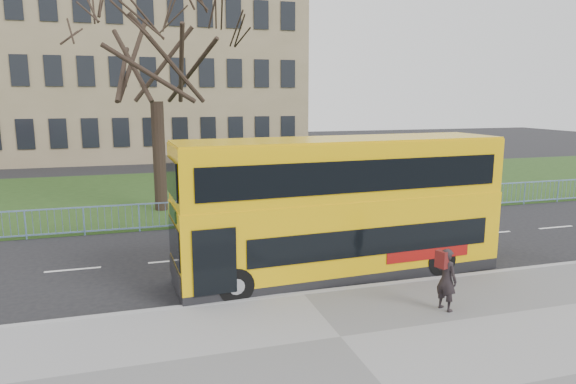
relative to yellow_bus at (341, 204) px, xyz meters
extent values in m
plane|color=black|center=(-1.57, 0.22, -2.12)|extent=(120.00, 120.00, 0.00)
cube|color=gray|center=(-1.57, -1.33, -2.05)|extent=(80.00, 0.20, 0.14)
cube|color=#1D3413|center=(-1.57, 14.52, -2.08)|extent=(80.00, 15.40, 0.08)
cube|color=#7D6D4F|center=(-6.57, 35.22, 4.88)|extent=(30.00, 15.00, 14.00)
cube|color=#E3AE09|center=(0.00, 0.01, -0.92)|extent=(9.54, 2.74, 1.75)
cube|color=#E3AE09|center=(0.00, 0.01, 0.11)|extent=(9.54, 2.74, 0.30)
cube|color=#E3AE09|center=(0.00, 0.01, 1.05)|extent=(9.49, 2.70, 1.57)
cube|color=black|center=(0.60, -1.09, -0.85)|extent=(7.27, 0.43, 0.76)
cube|color=black|center=(0.06, -1.10, 0.97)|extent=(8.67, 0.50, 0.85)
cylinder|color=black|center=(-3.31, -1.18, -1.65)|extent=(0.95, 0.30, 0.93)
cylinder|color=black|center=(2.79, -0.86, -1.65)|extent=(0.95, 0.30, 0.93)
imported|color=black|center=(1.37, -3.30, -1.24)|extent=(0.52, 0.64, 1.52)
camera|label=1|loc=(-5.54, -13.34, 3.03)|focal=32.00mm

